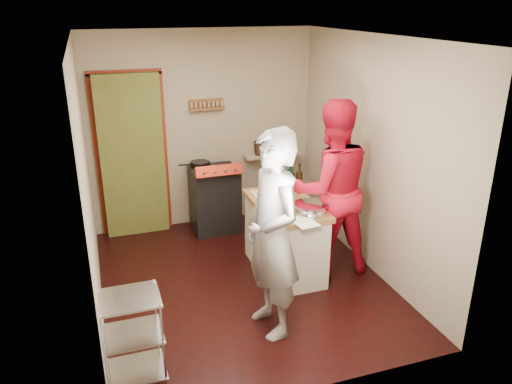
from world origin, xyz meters
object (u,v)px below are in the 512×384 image
stove (215,198)px  person_stripe (273,235)px  wire_shelving (132,336)px  person_red (330,189)px  island (285,235)px

stove → person_stripe: 2.36m
wire_shelving → person_red: bearing=27.1°
stove → person_stripe: bearing=-90.8°
wire_shelving → island: (1.81, 1.28, 0.01)m
stove → island: island is taller
wire_shelving → island: bearing=35.2°
wire_shelving → person_red: (2.28, 1.16, 0.55)m
stove → island: size_ratio=0.80×
stove → person_red: size_ratio=0.51×
wire_shelving → stove: bearing=63.1°
island → person_stripe: 1.20m
person_stripe → person_red: person_red is taller
stove → wire_shelving: size_ratio=1.26×
island → person_stripe: person_stripe is taller
stove → person_stripe: person_stripe is taller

